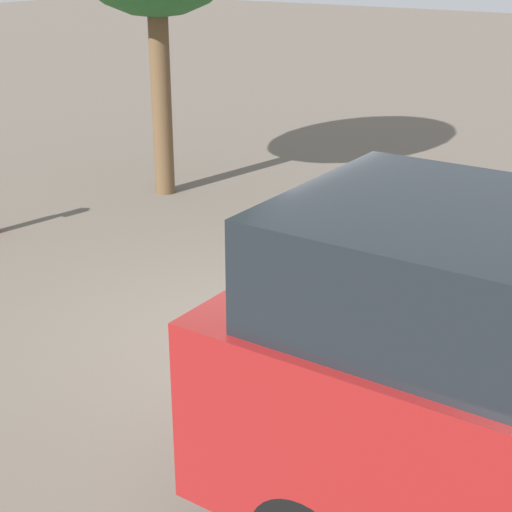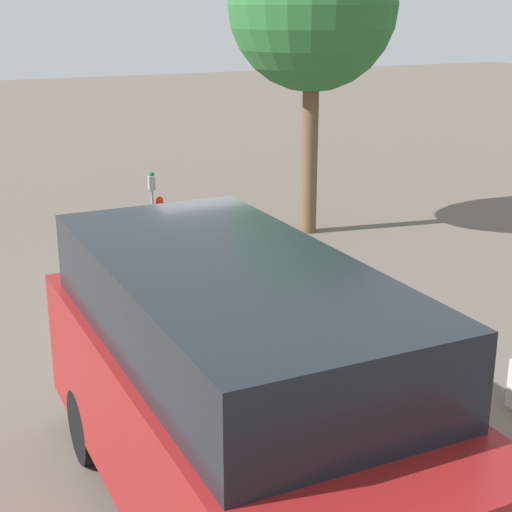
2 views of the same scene
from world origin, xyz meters
name	(u,v)px [view 1 (image 1 of 2)]	position (x,y,z in m)	size (l,w,h in m)	color
ground_plane	(248,342)	(0.00, 0.00, 0.00)	(80.00, 80.00, 0.00)	#60564C
parking_meter_near	(306,236)	(0.43, 0.37, 1.11)	(0.22, 0.14, 1.50)	gray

